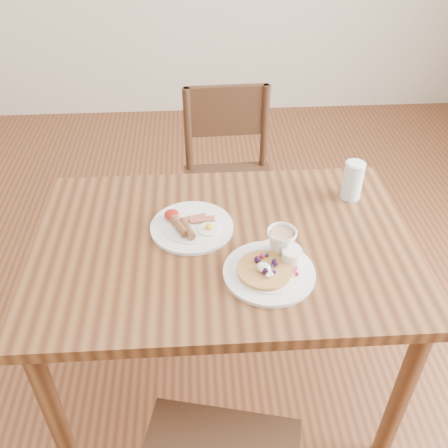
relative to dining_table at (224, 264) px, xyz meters
name	(u,v)px	position (x,y,z in m)	size (l,w,h in m)	color
ground	(224,380)	(0.00, 0.00, -0.65)	(5.00, 5.00, 0.00)	#582E19
dining_table	(224,264)	(0.00, 0.00, 0.00)	(1.20, 0.80, 0.75)	brown
chair_far	(229,176)	(0.07, 0.77, -0.16)	(0.44, 0.44, 0.88)	#3E2316
pancake_plate	(270,270)	(0.13, -0.15, 0.11)	(0.27, 0.27, 0.06)	white
breakfast_plate	(191,226)	(-0.10, 0.07, 0.11)	(0.27, 0.27, 0.04)	white
teacup_saucer	(281,244)	(0.17, -0.07, 0.14)	(0.14, 0.14, 0.09)	white
water_glass	(353,180)	(0.46, 0.21, 0.17)	(0.07, 0.07, 0.14)	silver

